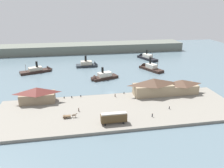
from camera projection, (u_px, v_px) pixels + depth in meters
name	position (u px, v px, depth m)	size (l,w,h in m)	color
ground_plane	(111.00, 93.00, 125.02)	(320.00, 320.00, 0.00)	slate
quay_promenade	(119.00, 110.00, 104.47)	(110.00, 36.00, 1.20)	gray
seawall_edge	(112.00, 95.00, 121.52)	(110.00, 0.80, 1.00)	#666159
ferry_shed_west_terminal	(37.00, 95.00, 109.56)	(16.75, 7.37, 7.74)	#847056
ferry_shed_central_terminal	(153.00, 87.00, 118.27)	(20.47, 8.59, 9.06)	#998466
ferry_shed_customs_shed	(181.00, 86.00, 121.15)	(16.58, 8.62, 7.34)	#998466
street_tram	(114.00, 117.00, 91.08)	(10.54, 2.90, 4.59)	#4C381E
horse_cart	(69.00, 116.00, 95.97)	(6.02, 1.48, 1.87)	brown
pedestrian_by_tram	(115.00, 95.00, 117.02)	(0.42, 0.42, 1.69)	#4C3D33
pedestrian_near_east_shed	(79.00, 110.00, 101.53)	(0.44, 0.44, 1.78)	#4C3D33
pedestrian_at_waters_edge	(152.00, 115.00, 96.78)	(0.44, 0.44, 1.78)	#232328
pedestrian_near_west_shed	(169.00, 108.00, 103.87)	(0.38, 0.38, 1.53)	#232328
mooring_post_east	(64.00, 97.00, 115.46)	(0.44, 0.44, 0.90)	black
mooring_post_center_west	(72.00, 97.00, 115.87)	(0.44, 0.44, 0.90)	black
mooring_post_center_east	(81.00, 96.00, 117.07)	(0.44, 0.44, 0.90)	black
mooring_post_west	(124.00, 93.00, 120.94)	(0.44, 0.44, 0.90)	black
ferry_approaching_west	(149.00, 67.00, 167.40)	(14.66, 21.52, 11.43)	black
ferry_outer_harbor	(89.00, 65.00, 175.08)	(16.95, 7.16, 10.79)	#23282D
ferry_mid_harbor	(102.00, 77.00, 146.57)	(19.59, 11.79, 9.86)	black
ferry_departing_north	(40.00, 70.00, 161.68)	(23.39, 13.32, 9.86)	black
ferry_moored_west	(145.00, 57.00, 197.83)	(13.76, 23.39, 10.01)	black
far_headland	(92.00, 48.00, 225.32)	(180.00, 24.00, 8.00)	#60665B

